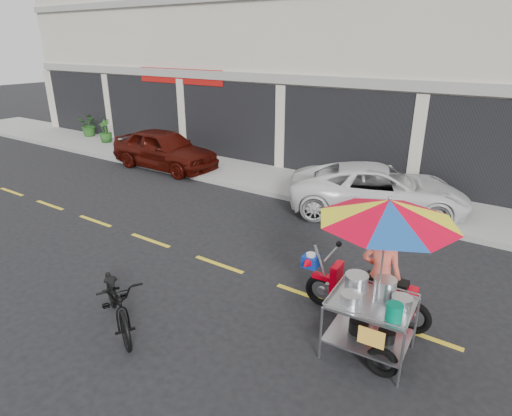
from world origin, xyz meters
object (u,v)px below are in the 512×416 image
Objects in this scene: near_bicycle at (117,299)px; food_vendor_rig at (381,250)px; maroon_sedan at (164,149)px; white_pickup at (378,190)px.

food_vendor_rig reaches higher than near_bicycle.
near_bicycle is (6.00, -6.92, -0.21)m from maroon_sedan.
near_bicycle is (-1.68, -7.02, -0.15)m from white_pickup.
food_vendor_rig is at bearing -32.22° from near_bicycle.
maroon_sedan reaches higher than white_pickup.
maroon_sedan is 1.65× the size of food_vendor_rig.
near_bicycle is 4.05m from food_vendor_rig.
food_vendor_rig is (9.42, -4.99, 0.82)m from maroon_sedan.
maroon_sedan is 7.68m from white_pickup.
near_bicycle is 0.75× the size of food_vendor_rig.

